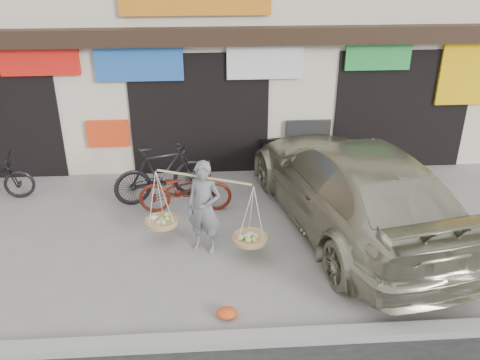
{
  "coord_description": "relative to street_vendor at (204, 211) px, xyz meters",
  "views": [
    {
      "loc": [
        0.16,
        -7.12,
        4.89
      ],
      "look_at": [
        0.7,
        0.9,
        1.0
      ],
      "focal_mm": 38.0,
      "sensor_mm": 36.0,
      "label": 1
    }
  ],
  "objects": [
    {
      "name": "red_bag",
      "position": [
        0.29,
        -1.76,
        -0.68
      ],
      "size": [
        0.31,
        0.25,
        0.14
      ],
      "primitive_type": "ellipsoid",
      "color": "#E24615",
      "rests_on": "ground"
    },
    {
      "name": "suv",
      "position": [
        2.65,
        0.61,
        0.08
      ],
      "size": [
        3.43,
        6.07,
        1.66
      ],
      "rotation": [
        0.0,
        0.0,
        3.34
      ],
      "color": "#A39F83",
      "rests_on": "ground"
    },
    {
      "name": "ground",
      "position": [
        -0.06,
        -0.28,
        -0.75
      ],
      "size": [
        70.0,
        70.0,
        0.0
      ],
      "primitive_type": "plane",
      "color": "gray",
      "rests_on": "ground"
    },
    {
      "name": "bike_2",
      "position": [
        -0.37,
        1.38,
        -0.28
      ],
      "size": [
        1.8,
        0.64,
        0.94
      ],
      "primitive_type": "imported",
      "rotation": [
        0.0,
        0.0,
        1.58
      ],
      "color": "#611C10",
      "rests_on": "ground"
    },
    {
      "name": "kerb",
      "position": [
        -0.06,
        -2.28,
        -0.69
      ],
      "size": [
        70.0,
        0.25,
        0.12
      ],
      "primitive_type": "cube",
      "color": "gray",
      "rests_on": "ground"
    },
    {
      "name": "street_vendor",
      "position": [
        0.0,
        0.0,
        0.0
      ],
      "size": [
        2.05,
        1.21,
        1.63
      ],
      "rotation": [
        0.0,
        0.0,
        -0.41
      ],
      "color": "slate",
      "rests_on": "ground"
    },
    {
      "name": "bike_1",
      "position": [
        -0.84,
        1.9,
        -0.16
      ],
      "size": [
        2.03,
        1.16,
        1.18
      ],
      "primitive_type": "imported",
      "rotation": [
        0.0,
        0.0,
        1.9
      ],
      "color": "black",
      "rests_on": "ground"
    }
  ]
}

